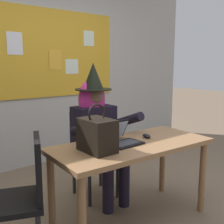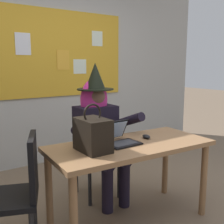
{
  "view_description": "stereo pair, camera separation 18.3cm",
  "coord_description": "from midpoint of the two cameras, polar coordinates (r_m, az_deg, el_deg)",
  "views": [
    {
      "loc": [
        -1.59,
        -1.62,
        1.4
      ],
      "look_at": [
        -0.01,
        0.35,
        0.96
      ],
      "focal_mm": 43.85,
      "sensor_mm": 36.0,
      "label": 1
    },
    {
      "loc": [
        -1.45,
        -1.73,
        1.4
      ],
      "look_at": [
        -0.01,
        0.35,
        0.96
      ],
      "focal_mm": 43.85,
      "sensor_mm": 36.0,
      "label": 2
    }
  ],
  "objects": [
    {
      "name": "ground_plane",
      "position": [
        2.66,
        6.9,
        -21.93
      ],
      "size": [
        24.0,
        24.0,
        0.0
      ],
      "primitive_type": "plane",
      "color": "#75604C"
    },
    {
      "name": "wall_back_bulletin",
      "position": [
        3.95,
        -12.27,
        10.38
      ],
      "size": [
        5.72,
        2.11,
        2.87
      ],
      "color": "#B2B2AD",
      "rests_on": "ground"
    },
    {
      "name": "desk_main",
      "position": [
        2.41,
        6.04,
        -8.79
      ],
      "size": [
        1.46,
        0.72,
        0.73
      ],
      "rotation": [
        0.0,
        0.0,
        -0.06
      ],
      "color": "#8E6642",
      "rests_on": "ground"
    },
    {
      "name": "chair_at_desk",
      "position": [
        2.99,
        -2.1,
        -7.48
      ],
      "size": [
        0.45,
        0.45,
        0.9
      ],
      "rotation": [
        0.0,
        0.0,
        -1.65
      ],
      "color": "black",
      "rests_on": "ground"
    },
    {
      "name": "person_costumed",
      "position": [
        2.81,
        -0.92,
        -2.65
      ],
      "size": [
        0.6,
        0.65,
        1.42
      ],
      "rotation": [
        0.0,
        0.0,
        -1.59
      ],
      "color": "black",
      "rests_on": "ground"
    },
    {
      "name": "laptop",
      "position": [
        2.37,
        3.72,
        -5.51
      ],
      "size": [
        0.29,
        0.3,
        0.19
      ],
      "rotation": [
        0.0,
        0.0,
        0.03
      ],
      "color": "black",
      "rests_on": "desk_main"
    },
    {
      "name": "computer_mouse",
      "position": [
        2.56,
        9.21,
        -5.1
      ],
      "size": [
        0.08,
        0.12,
        0.03
      ],
      "primitive_type": "ellipsoid",
      "rotation": [
        0.0,
        0.0,
        -0.24
      ],
      "color": "black",
      "rests_on": "desk_main"
    },
    {
      "name": "handbag",
      "position": [
        2.14,
        -1.6,
        -4.7
      ],
      "size": [
        0.2,
        0.3,
        0.38
      ],
      "rotation": [
        0.0,
        0.0,
        -0.1
      ],
      "color": "black",
      "rests_on": "desk_main"
    },
    {
      "name": "chair_spare_by_window",
      "position": [
        2.17,
        -16.48,
        -15.04
      ],
      "size": [
        0.55,
        0.55,
        0.9
      ],
      "rotation": [
        0.0,
        0.0,
        2.76
      ],
      "color": "black",
      "rests_on": "ground"
    }
  ]
}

